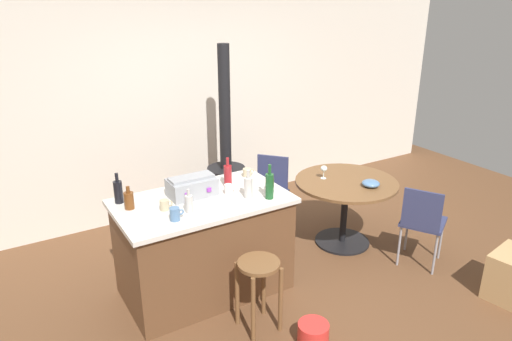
% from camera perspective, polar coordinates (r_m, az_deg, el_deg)
% --- Properties ---
extents(ground_plane, '(8.80, 8.80, 0.00)m').
position_cam_1_polar(ground_plane, '(4.47, 5.37, -14.50)').
color(ground_plane, brown).
extents(back_wall, '(8.00, 0.10, 2.70)m').
position_cam_1_polar(back_wall, '(5.79, -7.88, 8.38)').
color(back_wall, beige).
rests_on(back_wall, ground_plane).
extents(kitchen_island, '(1.49, 0.86, 0.91)m').
position_cam_1_polar(kitchen_island, '(4.28, -6.33, -9.04)').
color(kitchen_island, brown).
rests_on(kitchen_island, ground_plane).
extents(wooden_stool, '(0.34, 0.34, 0.61)m').
position_cam_1_polar(wooden_stool, '(3.81, 0.33, -13.10)').
color(wooden_stool, brown).
rests_on(wooden_stool, ground_plane).
extents(dining_table, '(1.07, 1.07, 0.73)m').
position_cam_1_polar(dining_table, '(5.07, 10.80, -3.01)').
color(dining_table, black).
rests_on(dining_table, ground_plane).
extents(folding_chair_near, '(0.56, 0.56, 0.86)m').
position_cam_1_polar(folding_chair_near, '(5.30, 1.68, -2.20)').
color(folding_chair_near, navy).
rests_on(folding_chair_near, ground_plane).
extents(folding_chair_far, '(0.55, 0.55, 0.85)m').
position_cam_1_polar(folding_chair_far, '(4.87, 19.56, -5.70)').
color(folding_chair_far, navy).
rests_on(folding_chair_far, ground_plane).
extents(wood_stove, '(0.44, 0.45, 2.08)m').
position_cam_1_polar(wood_stove, '(5.48, -3.60, -1.40)').
color(wood_stove, black).
rests_on(wood_stove, ground_plane).
extents(toolbox, '(0.41, 0.26, 0.18)m').
position_cam_1_polar(toolbox, '(4.13, -7.80, -1.92)').
color(toolbox, gray).
rests_on(toolbox, kitchen_island).
extents(bottle_0, '(0.07, 0.07, 0.27)m').
position_cam_1_polar(bottle_0, '(4.29, -3.45, -0.58)').
color(bottle_0, maroon).
rests_on(bottle_0, kitchen_island).
extents(bottle_1, '(0.08, 0.08, 0.25)m').
position_cam_1_polar(bottle_1, '(4.05, -0.94, -2.01)').
color(bottle_1, '#B7B2AD').
rests_on(bottle_1, kitchen_island).
extents(bottle_2, '(0.06, 0.06, 0.18)m').
position_cam_1_polar(bottle_2, '(4.16, 1.82, -1.76)').
color(bottle_2, '#194C23').
rests_on(bottle_2, kitchen_island).
extents(bottle_3, '(0.06, 0.06, 0.20)m').
position_cam_1_polar(bottle_3, '(3.83, -8.15, -3.96)').
color(bottle_3, '#B7B2AD').
rests_on(bottle_3, kitchen_island).
extents(bottle_4, '(0.07, 0.07, 0.27)m').
position_cam_1_polar(bottle_4, '(4.11, -16.40, -2.45)').
color(bottle_4, black).
rests_on(bottle_4, kitchen_island).
extents(bottle_5, '(0.08, 0.08, 0.20)m').
position_cam_1_polar(bottle_5, '(3.99, -15.18, -3.49)').
color(bottle_5, '#603314').
rests_on(bottle_5, kitchen_island).
extents(bottle_6, '(0.07, 0.07, 0.31)m').
position_cam_1_polar(bottle_6, '(4.02, 1.65, -1.83)').
color(bottle_6, '#194C23').
rests_on(bottle_6, kitchen_island).
extents(cup_0, '(0.11, 0.07, 0.09)m').
position_cam_1_polar(cup_0, '(4.15, -3.33, -2.26)').
color(cup_0, white).
rests_on(cup_0, kitchen_island).
extents(cup_1, '(0.12, 0.08, 0.11)m').
position_cam_1_polar(cup_1, '(3.72, -9.80, -5.23)').
color(cup_1, '#4C7099').
rests_on(cup_1, kitchen_island).
extents(cup_2, '(0.11, 0.07, 0.09)m').
position_cam_1_polar(cup_2, '(3.91, -11.04, -4.13)').
color(cup_2, tan).
rests_on(cup_2, kitchen_island).
extents(cup_3, '(0.12, 0.08, 0.08)m').
position_cam_1_polar(cup_3, '(4.52, -1.07, -0.26)').
color(cup_3, tan).
rests_on(cup_3, kitchen_island).
extents(wine_glass, '(0.07, 0.07, 0.14)m').
position_cam_1_polar(wine_glass, '(4.99, 8.25, 0.18)').
color(wine_glass, silver).
rests_on(wine_glass, dining_table).
extents(serving_bowl, '(0.18, 0.18, 0.07)m').
position_cam_1_polar(serving_bowl, '(4.90, 13.77, -1.53)').
color(serving_bowl, '#4C7099').
rests_on(serving_bowl, dining_table).
extents(plastic_bucket, '(0.24, 0.24, 0.19)m').
position_cam_1_polar(plastic_bucket, '(3.88, 6.96, -19.15)').
color(plastic_bucket, red).
rests_on(plastic_bucket, ground_plane).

